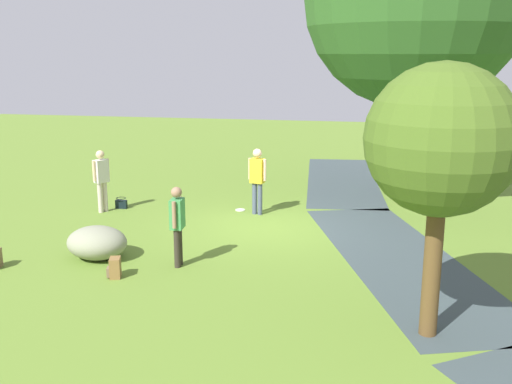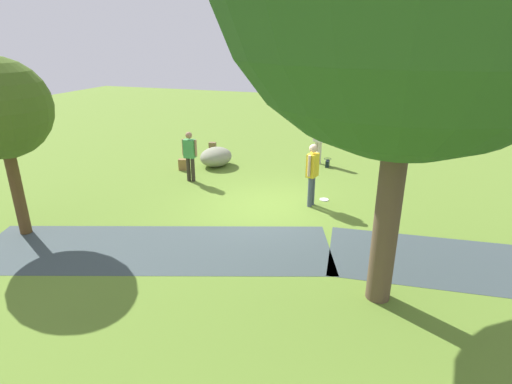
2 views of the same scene
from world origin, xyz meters
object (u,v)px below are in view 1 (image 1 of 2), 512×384
Objects in this scene: lamp_post at (382,119)px; backpack_by_boulder at (115,268)px; young_tree_near_path at (441,142)px; man_near_boulder at (257,176)px; lawn_boulder at (97,243)px; frisbee_on_grass at (240,210)px; passerby_on_path at (177,221)px; woman_with_handbag at (101,176)px; handbag_on_grass at (121,204)px.

lamp_post is 8.42× the size of backpack_by_boulder.
man_near_boulder is at bearing -147.87° from young_tree_near_path.
lamp_post is at bearing 147.68° from lawn_boulder.
backpack_by_boulder is 1.50× the size of frisbee_on_grass.
young_tree_near_path is at bearing 71.67° from lawn_boulder.
young_tree_near_path is 2.32× the size of man_near_boulder.
man_near_boulder is 1.22m from frisbee_on_grass.
passerby_on_path is 6.27× the size of frisbee_on_grass.
passerby_on_path is 4.63m from frisbee_on_grass.
man_near_boulder is 4.30m from passerby_on_path.
passerby_on_path is 1.54m from backpack_by_boulder.
woman_with_handbag is at bearing -76.26° from frisbee_on_grass.
lamp_post is 2.02× the size of passerby_on_path.
backpack_by_boulder reaches higher than handbag_on_grass.
handbag_on_grass is at bearing -162.78° from lawn_boulder.
young_tree_near_path is 6.57m from backpack_by_boulder.
woman_with_handbag is at bearing -151.88° from backpack_by_boulder.
lamp_post reaches higher than lawn_boulder.
man_near_boulder is at bearing 92.43° from handbag_on_grass.
handbag_on_grass is 1.22× the size of frisbee_on_grass.
backpack_by_boulder is at bearing -19.76° from man_near_boulder.
woman_with_handbag is 4.26m from man_near_boulder.
lawn_boulder is at bearing -25.48° from frisbee_on_grass.
man_near_boulder reaches higher than frisbee_on_grass.
passerby_on_path is at bearing 87.07° from lawn_boulder.
frisbee_on_grass is at bearing 166.61° from backpack_by_boulder.
young_tree_near_path is 15.71× the size of frisbee_on_grass.
lamp_post is 1.87× the size of man_near_boulder.
lawn_boulder reaches higher than backpack_by_boulder.
handbag_on_grass is (-6.16, -7.85, -2.89)m from young_tree_near_path.
man_near_boulder reaches higher than handbag_on_grass.
backpack_by_boulder is at bearing -26.30° from lamp_post.
lawn_boulder is at bearing -92.93° from passerby_on_path.
lawn_boulder is 0.82× the size of man_near_boulder.
lamp_post is 12.67× the size of frisbee_on_grass.
young_tree_near_path is 10.39m from handbag_on_grass.
young_tree_near_path is 2.83× the size of lawn_boulder.
young_tree_near_path is at bearing 34.30° from frisbee_on_grass.
frisbee_on_grass is at bearing 154.52° from lawn_boulder.
handbag_on_grass is at bearing 142.40° from woman_with_handbag.
handbag_on_grass is 0.81× the size of backpack_by_boulder.
handbag_on_grass is at bearing -82.12° from frisbee_on_grass.
lawn_boulder is at bearing 23.93° from woman_with_handbag.
woman_with_handbag is at bearing -52.00° from lamp_post.
backpack_by_boulder is (-1.24, -5.80, -2.83)m from young_tree_near_path.
man_near_boulder is at bearing 147.27° from lawn_boulder.
lamp_post is at bearing 127.13° from handbag_on_grass.
backpack_by_boulder is (0.86, -1.02, -0.77)m from passerby_on_path.
woman_with_handbag reaches higher than lawn_boulder.
young_tree_near_path reaches higher than man_near_boulder.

